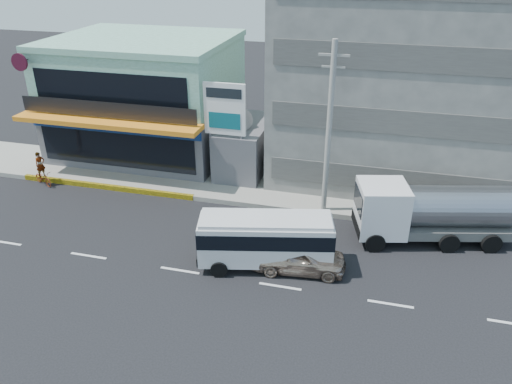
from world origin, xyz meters
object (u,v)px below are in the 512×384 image
at_px(utility_pole_near, 329,131).
at_px(minibus, 266,237).
at_px(satellite_dish, 241,127).
at_px(concrete_building, 408,69).
at_px(shop_building, 147,99).
at_px(sedan, 298,256).
at_px(billboard, 225,115).
at_px(tanker_truck, 429,211).
at_px(motorcycle_rider, 42,174).

xyz_separation_m(utility_pole_near, minibus, (-2.07, -5.90, -3.54)).
bearing_deg(satellite_dish, utility_pole_near, -30.96).
height_order(concrete_building, minibus, concrete_building).
bearing_deg(shop_building, utility_pole_near, -25.06).
distance_m(satellite_dish, sedan, 11.36).
bearing_deg(utility_pole_near, sedan, -94.29).
distance_m(shop_building, utility_pole_near, 15.50).
xyz_separation_m(concrete_building, minibus, (-6.07, -13.50, -5.39)).
height_order(billboard, tanker_truck, billboard).
bearing_deg(satellite_dish, tanker_truck, -23.41).
height_order(shop_building, utility_pole_near, utility_pole_near).
height_order(concrete_building, tanker_truck, concrete_building).
bearing_deg(minibus, billboard, 119.91).
xyz_separation_m(satellite_dish, utility_pole_near, (6.00, -3.60, 1.57)).
bearing_deg(sedan, tanker_truck, -59.94).
bearing_deg(billboard, utility_pole_near, -15.48).
relative_size(billboard, motorcycle_rider, 3.02).
distance_m(utility_pole_near, minibus, 7.19).
height_order(satellite_dish, billboard, billboard).
relative_size(shop_building, motorcycle_rider, 5.43).
bearing_deg(satellite_dish, motorcycle_rider, -160.62).
distance_m(billboard, minibus, 9.48).
xyz_separation_m(satellite_dish, tanker_truck, (11.66, -5.05, -1.84)).
xyz_separation_m(shop_building, sedan, (13.56, -12.45, -3.22)).
height_order(billboard, minibus, billboard).
bearing_deg(concrete_building, minibus, -114.21).
height_order(concrete_building, billboard, concrete_building).
distance_m(satellite_dish, motorcycle_rider, 13.35).
bearing_deg(satellite_dish, concrete_building, 21.80).
xyz_separation_m(billboard, motorcycle_rider, (-11.81, -2.53, -4.17)).
bearing_deg(sedan, minibus, 83.94).
relative_size(concrete_building, sedan, 3.49).
bearing_deg(concrete_building, satellite_dish, -158.20).
height_order(satellite_dish, tanker_truck, satellite_dish).
relative_size(concrete_building, satellite_dish, 10.67).
relative_size(utility_pole_near, motorcycle_rider, 4.38).
xyz_separation_m(shop_building, tanker_truck, (19.66, -7.99, -2.26)).
xyz_separation_m(shop_building, concrete_building, (18.00, 1.05, 3.00)).
xyz_separation_m(shop_building, utility_pole_near, (14.00, -6.55, 1.15)).
height_order(sedan, tanker_truck, tanker_truck).
distance_m(shop_building, billboard, 8.92).
relative_size(satellite_dish, tanker_truck, 0.18).
bearing_deg(minibus, satellite_dish, 112.47).
bearing_deg(tanker_truck, motorcycle_rider, 178.28).
height_order(utility_pole_near, tanker_truck, utility_pole_near).
xyz_separation_m(utility_pole_near, sedan, (-0.44, -5.90, -4.37)).
bearing_deg(utility_pole_near, concrete_building, 62.24).
bearing_deg(billboard, motorcycle_rider, -167.91).
distance_m(minibus, motorcycle_rider, 17.06).
bearing_deg(utility_pole_near, minibus, -109.34).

